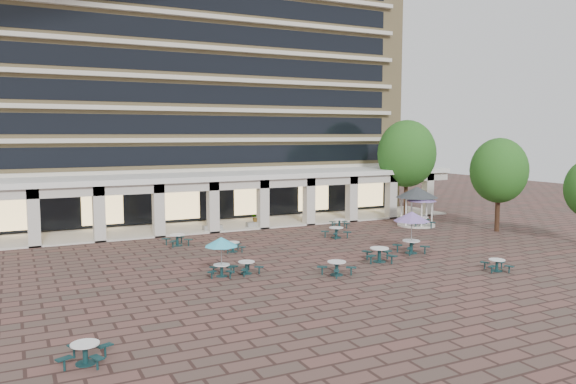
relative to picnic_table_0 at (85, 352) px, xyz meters
name	(u,v)px	position (x,y,z in m)	size (l,w,h in m)	color
ground	(314,262)	(14.00, 9.65, -0.43)	(120.00, 120.00, 0.00)	brown
apartment_building	(189,83)	(14.00, 35.11, 12.17)	(40.00, 15.50, 25.20)	tan
retail_arcade	(228,190)	(14.00, 24.45, 2.57)	(42.00, 6.60, 4.40)	white
picnic_table_0	(85,352)	(0.00, 0.00, 0.00)	(1.94, 1.94, 0.71)	#123436
picnic_table_1	(337,267)	(13.64, 6.45, 0.03)	(1.96, 1.96, 0.76)	#123436
picnic_table_2	(497,264)	(22.13, 3.26, -0.03)	(1.81, 1.81, 0.66)	#123436
picnic_table_4	(221,243)	(7.94, 8.93, 1.37)	(1.84, 1.84, 2.12)	#123436
picnic_table_5	(246,266)	(9.37, 8.91, -0.02)	(1.75, 1.75, 0.68)	#123436
picnic_table_6	(412,218)	(20.83, 9.15, 1.86)	(2.33, 2.33, 2.69)	#123436
picnic_table_7	(379,253)	(17.59, 8.06, 0.08)	(2.32, 2.32, 0.85)	#123436
picnic_table_8	(233,246)	(10.72, 14.61, -0.04)	(1.55, 1.55, 0.65)	#123436
picnic_table_10	(336,232)	(19.28, 15.85, 0.05)	(1.99, 1.99, 0.79)	#123436
picnic_table_11	(422,199)	(28.00, 16.85, 1.94)	(2.41, 2.41, 2.78)	#123436
picnic_table_12	(177,239)	(8.01, 18.20, 0.04)	(1.92, 1.92, 0.78)	#123436
picnic_table_13	(339,223)	(21.87, 19.65, -0.01)	(1.89, 1.89, 0.69)	#123436
gazebo	(417,197)	(28.06, 17.57, 2.02)	(3.49, 3.49, 3.24)	beige
tree_east_a	(499,171)	(32.03, 12.65, 4.36)	(4.40, 4.40, 7.33)	#392417
tree_east_c	(407,154)	(30.55, 22.18, 5.39)	(5.34, 5.34, 8.89)	#392417
planter_left	(213,226)	(12.00, 22.55, -0.01)	(1.50, 0.60, 1.14)	#9A9994
planter_right	(256,222)	(15.67, 22.55, 0.09)	(1.50, 0.80, 1.27)	#9A9994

